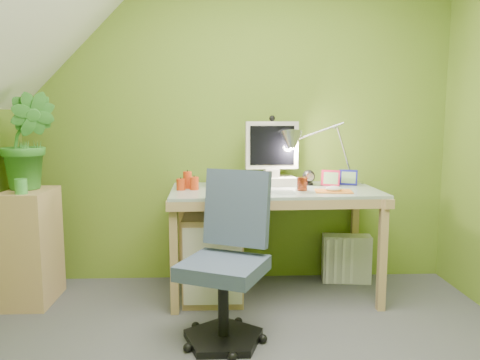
{
  "coord_description": "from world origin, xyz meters",
  "views": [
    {
      "loc": [
        -0.12,
        -1.95,
        1.25
      ],
      "look_at": [
        0.0,
        1.0,
        0.85
      ],
      "focal_mm": 35.0,
      "sensor_mm": 36.0,
      "label": 1
    }
  ],
  "objects_px": {
    "monitor": "(272,146)",
    "task_chair": "(223,267)",
    "desk_lamp": "(334,140)",
    "side_ledge": "(32,246)",
    "radiator": "(346,258)",
    "potted_plant": "(28,141)",
    "desk": "(274,242)"
  },
  "relations": [
    {
      "from": "potted_plant",
      "to": "task_chair",
      "type": "bearing_deg",
      "value": -28.15
    },
    {
      "from": "side_ledge",
      "to": "desk_lamp",
      "type": "bearing_deg",
      "value": 6.67
    },
    {
      "from": "monitor",
      "to": "task_chair",
      "type": "relative_size",
      "value": 0.66
    },
    {
      "from": "desk_lamp",
      "to": "desk",
      "type": "bearing_deg",
      "value": -170.52
    },
    {
      "from": "potted_plant",
      "to": "monitor",
      "type": "bearing_deg",
      "value": 6.76
    },
    {
      "from": "monitor",
      "to": "task_chair",
      "type": "distance_m",
      "value": 1.13
    },
    {
      "from": "side_ledge",
      "to": "radiator",
      "type": "xyz_separation_m",
      "value": [
        2.23,
        0.3,
        -0.2
      ]
    },
    {
      "from": "radiator",
      "to": "desk_lamp",
      "type": "bearing_deg",
      "value": -152.59
    },
    {
      "from": "side_ledge",
      "to": "potted_plant",
      "type": "xyz_separation_m",
      "value": [
        0.0,
        0.05,
        0.71
      ]
    },
    {
      "from": "desk_lamp",
      "to": "potted_plant",
      "type": "bearing_deg",
      "value": 172.99
    },
    {
      "from": "side_ledge",
      "to": "task_chair",
      "type": "height_order",
      "value": "task_chair"
    },
    {
      "from": "monitor",
      "to": "desk_lamp",
      "type": "xyz_separation_m",
      "value": [
        0.45,
        0.0,
        0.04
      ]
    },
    {
      "from": "desk",
      "to": "radiator",
      "type": "xyz_separation_m",
      "value": [
        0.58,
        0.23,
        -0.2
      ]
    },
    {
      "from": "desk_lamp",
      "to": "monitor",
      "type": "bearing_deg",
      "value": 167.68
    },
    {
      "from": "potted_plant",
      "to": "task_chair",
      "type": "height_order",
      "value": "potted_plant"
    },
    {
      "from": "side_ledge",
      "to": "radiator",
      "type": "bearing_deg",
      "value": 7.54
    },
    {
      "from": "desk",
      "to": "potted_plant",
      "type": "height_order",
      "value": "potted_plant"
    },
    {
      "from": "side_ledge",
      "to": "radiator",
      "type": "relative_size",
      "value": 2.13
    },
    {
      "from": "desk",
      "to": "task_chair",
      "type": "bearing_deg",
      "value": -118.97
    },
    {
      "from": "desk",
      "to": "monitor",
      "type": "distance_m",
      "value": 0.69
    },
    {
      "from": "desk",
      "to": "desk_lamp",
      "type": "bearing_deg",
      "value": 19.85
    },
    {
      "from": "desk_lamp",
      "to": "task_chair",
      "type": "bearing_deg",
      "value": -144.79
    },
    {
      "from": "desk",
      "to": "desk_lamp",
      "type": "height_order",
      "value": "desk_lamp"
    },
    {
      "from": "monitor",
      "to": "radiator",
      "type": "relative_size",
      "value": 1.59
    },
    {
      "from": "monitor",
      "to": "desk_lamp",
      "type": "relative_size",
      "value": 0.88
    },
    {
      "from": "desk_lamp",
      "to": "task_chair",
      "type": "distance_m",
      "value": 1.36
    },
    {
      "from": "monitor",
      "to": "desk",
      "type": "bearing_deg",
      "value": -94.82
    },
    {
      "from": "task_chair",
      "to": "radiator",
      "type": "distance_m",
      "value": 1.35
    },
    {
      "from": "desk_lamp",
      "to": "task_chair",
      "type": "xyz_separation_m",
      "value": [
        -0.81,
        -0.88,
        -0.65
      ]
    },
    {
      "from": "potted_plant",
      "to": "radiator",
      "type": "bearing_deg",
      "value": 6.27
    },
    {
      "from": "monitor",
      "to": "task_chair",
      "type": "xyz_separation_m",
      "value": [
        -0.36,
        -0.88,
        -0.61
      ]
    },
    {
      "from": "desk_lamp",
      "to": "side_ledge",
      "type": "height_order",
      "value": "desk_lamp"
    }
  ]
}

